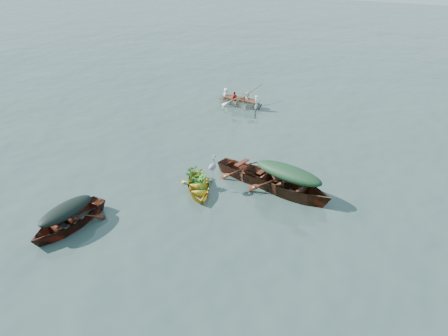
# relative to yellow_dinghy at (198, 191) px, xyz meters

# --- Properties ---
(ground) EXTENTS (140.00, 140.00, 0.00)m
(ground) POSITION_rel_yellow_dinghy_xyz_m (0.01, -1.68, 0.00)
(ground) COLOR #334842
(ground) RESTS_ON ground
(yellow_dinghy) EXTENTS (2.76, 3.03, 0.76)m
(yellow_dinghy) POSITION_rel_yellow_dinghy_xyz_m (0.00, 0.00, 0.00)
(yellow_dinghy) COLOR gold
(yellow_dinghy) RESTS_ON ground
(dark_covered_boat) EXTENTS (1.55, 3.88, 0.97)m
(dark_covered_boat) POSITION_rel_yellow_dinghy_xyz_m (-2.31, -4.17, 0.00)
(dark_covered_boat) COLOR #411A0F
(dark_covered_boat) RESTS_ON ground
(green_tarp_boat) EXTENTS (5.23, 2.37, 1.22)m
(green_tarp_boat) POSITION_rel_yellow_dinghy_xyz_m (2.94, 1.55, 0.00)
(green_tarp_boat) COLOR #4A2811
(green_tarp_boat) RESTS_ON ground
(open_wooden_boat) EXTENTS (4.52, 1.93, 1.02)m
(open_wooden_boat) POSITION_rel_yellow_dinghy_xyz_m (1.34, 1.82, 0.00)
(open_wooden_boat) COLOR maroon
(open_wooden_boat) RESTS_ON ground
(rowed_boat) EXTENTS (3.92, 1.21, 0.91)m
(rowed_boat) POSITION_rel_yellow_dinghy_xyz_m (-3.42, 9.41, 0.00)
(rowed_boat) COLOR silver
(rowed_boat) RESTS_ON ground
(dark_tarp_cover) EXTENTS (0.85, 2.13, 0.40)m
(dark_tarp_cover) POSITION_rel_yellow_dinghy_xyz_m (-2.31, -4.17, 0.68)
(dark_tarp_cover) COLOR black
(dark_tarp_cover) RESTS_ON dark_covered_boat
(green_tarp_cover) EXTENTS (2.88, 1.30, 0.52)m
(green_tarp_cover) POSITION_rel_yellow_dinghy_xyz_m (2.94, 1.55, 0.87)
(green_tarp_cover) COLOR #16351F
(green_tarp_cover) RESTS_ON green_tarp_boat
(thwart_benches) EXTENTS (2.28, 1.10, 0.04)m
(thwart_benches) POSITION_rel_yellow_dinghy_xyz_m (1.34, 1.82, 0.53)
(thwart_benches) COLOR #461B10
(thwart_benches) RESTS_ON open_wooden_boat
(heron) EXTENTS (0.47, 0.49, 0.92)m
(heron) POSITION_rel_yellow_dinghy_xyz_m (0.40, 0.38, 0.84)
(heron) COLOR #9A9CA2
(heron) RESTS_ON yellow_dinghy
(dinghy_weeds) EXTENTS (1.11, 1.14, 0.60)m
(dinghy_weeds) POSITION_rel_yellow_dinghy_xyz_m (-0.32, 0.45, 0.68)
(dinghy_weeds) COLOR #195F19
(dinghy_weeds) RESTS_ON yellow_dinghy
(rowers) EXTENTS (2.75, 1.08, 0.76)m
(rowers) POSITION_rel_yellow_dinghy_xyz_m (-3.42, 9.41, 0.84)
(rowers) COLOR white
(rowers) RESTS_ON rowed_boat
(oars) EXTENTS (0.62, 2.60, 0.06)m
(oars) POSITION_rel_yellow_dinghy_xyz_m (-3.42, 9.41, 0.49)
(oars) COLOR brown
(oars) RESTS_ON rowed_boat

